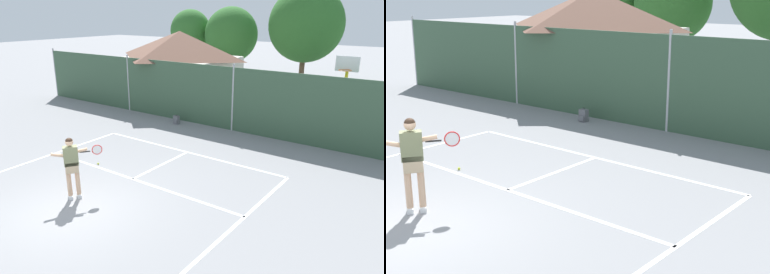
{
  "view_description": "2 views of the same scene",
  "coord_description": "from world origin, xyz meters",
  "views": [
    {
      "loc": [
        8.0,
        -5.45,
        5.18
      ],
      "look_at": [
        1.2,
        4.13,
        1.23
      ],
      "focal_mm": 34.84,
      "sensor_mm": 36.0,
      "label": 1
    },
    {
      "loc": [
        8.11,
        -4.84,
        4.13
      ],
      "look_at": [
        1.03,
        3.59,
        1.13
      ],
      "focal_mm": 50.53,
      "sensor_mm": 36.0,
      "label": 2
    }
  ],
  "objects": [
    {
      "name": "tennis_ball",
      "position": [
        -1.88,
        2.66,
        0.03
      ],
      "size": [
        0.07,
        0.07,
        0.07
      ],
      "primitive_type": "sphere",
      "color": "#CCE033",
      "rests_on": "ground"
    },
    {
      "name": "clubhouse_building",
      "position": [
        -5.28,
        12.05,
        2.16
      ],
      "size": [
        6.21,
        5.34,
        4.17
      ],
      "color": "beige",
      "rests_on": "ground"
    },
    {
      "name": "ground_plane",
      "position": [
        0.0,
        0.0,
        0.0
      ],
      "size": [
        120.0,
        120.0,
        0.0
      ],
      "primitive_type": "plane",
      "color": "gray"
    },
    {
      "name": "backpack_grey",
      "position": [
        -2.73,
        8.35,
        0.19
      ],
      "size": [
        0.29,
        0.25,
        0.46
      ],
      "color": "slate",
      "rests_on": "ground"
    },
    {
      "name": "court_markings",
      "position": [
        0.0,
        0.65,
        0.0
      ],
      "size": [
        8.3,
        11.1,
        0.01
      ],
      "color": "white",
      "rests_on": "ground"
    },
    {
      "name": "tennis_player",
      "position": [
        -0.48,
        0.58,
        1.11
      ],
      "size": [
        0.76,
        1.28,
        1.85
      ],
      "color": "silver",
      "rests_on": "ground"
    },
    {
      "name": "chainlink_fence",
      "position": [
        0.0,
        9.0,
        1.45
      ],
      "size": [
        26.09,
        0.09,
        3.04
      ],
      "color": "#38563D",
      "rests_on": "ground"
    }
  ]
}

